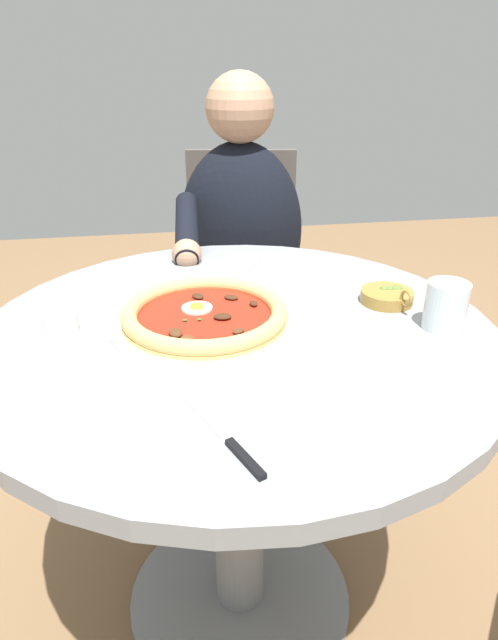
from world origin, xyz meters
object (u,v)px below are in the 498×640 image
object	(u,v)px
water_glass	(445,309)
ramekin_capers	(60,323)
diner_person	(241,298)
dining_table	(238,405)
steak_knife	(230,443)
fork_utensil	(255,264)
pizza_on_plate	(205,316)
cafe_chair_diner	(241,268)
olive_pan	(387,296)

from	to	relation	value
water_glass	ramekin_capers	world-z (taller)	water_glass
ramekin_capers	diner_person	distance (m)	0.77
dining_table	ramekin_capers	world-z (taller)	ramekin_capers
steak_knife	ramekin_capers	distance (m)	0.43
fork_utensil	water_glass	bearing A→B (deg)	125.99
dining_table	pizza_on_plate	bearing A→B (deg)	-15.75
dining_table	fork_utensil	xyz separation A→B (m)	(-0.09, -0.31, 0.17)
dining_table	cafe_chair_diner	xyz separation A→B (m)	(-0.13, -0.77, -0.01)
olive_pan	diner_person	bearing A→B (deg)	-70.60
pizza_on_plate	water_glass	distance (m)	0.42
water_glass	diner_person	world-z (taller)	diner_person
dining_table	olive_pan	xyz separation A→B (m)	(-0.31, -0.06, 0.18)
fork_utensil	cafe_chair_diner	size ratio (longest dim) A/B	0.17
pizza_on_plate	water_glass	bearing A→B (deg)	168.81
dining_table	fork_utensil	bearing A→B (deg)	-105.71
diner_person	cafe_chair_diner	world-z (taller)	diner_person
dining_table	steak_knife	size ratio (longest dim) A/B	4.53
diner_person	ramekin_capers	bearing A→B (deg)	56.05
steak_knife	olive_pan	size ratio (longest dim) A/B	1.63
dining_table	ramekin_capers	size ratio (longest dim) A/B	15.18
water_glass	cafe_chair_diner	world-z (taller)	cafe_chair_diner
diner_person	cafe_chair_diner	size ratio (longest dim) A/B	1.26
ramekin_capers	fork_utensil	size ratio (longest dim) A/B	0.41
dining_table	water_glass	bearing A→B (deg)	169.54
pizza_on_plate	diner_person	size ratio (longest dim) A/B	0.30
dining_table	fork_utensil	distance (m)	0.36
ramekin_capers	diner_person	size ratio (longest dim) A/B	0.05
pizza_on_plate	cafe_chair_diner	world-z (taller)	cafe_chair_diner
water_glass	fork_utensil	size ratio (longest dim) A/B	0.58
dining_table	pizza_on_plate	size ratio (longest dim) A/B	2.74
pizza_on_plate	fork_utensil	bearing A→B (deg)	-116.04
ramekin_capers	diner_person	world-z (taller)	diner_person
olive_pan	cafe_chair_diner	size ratio (longest dim) A/B	0.14
water_glass	steak_knife	world-z (taller)	water_glass
olive_pan	cafe_chair_diner	xyz separation A→B (m)	(0.18, -0.72, -0.19)
water_glass	olive_pan	bearing A→B (deg)	-66.29
pizza_on_plate	olive_pan	bearing A→B (deg)	-173.64
water_glass	fork_utensil	distance (m)	0.46
water_glass	steak_knife	xyz separation A→B (m)	(0.42, 0.26, -0.03)
olive_pan	dining_table	bearing A→B (deg)	10.43
olive_pan	steak_knife	bearing A→B (deg)	46.40
fork_utensil	diner_person	size ratio (longest dim) A/B	0.13
fork_utensil	cafe_chair_diner	distance (m)	0.50
steak_knife	cafe_chair_diner	world-z (taller)	cafe_chair_diner
dining_table	diner_person	distance (m)	0.65
pizza_on_plate	olive_pan	xyz separation A→B (m)	(-0.36, -0.04, -0.00)
pizza_on_plate	cafe_chair_diner	size ratio (longest dim) A/B	0.38
fork_utensil	diner_person	bearing A→B (deg)	-92.54
olive_pan	fork_utensil	xyz separation A→B (m)	(0.22, -0.25, -0.01)
dining_table	steak_knife	distance (m)	0.37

